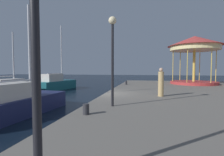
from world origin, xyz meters
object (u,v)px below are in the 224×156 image
(bollard_south, at_px, (86,109))
(bollard_center, at_px, (126,83))
(sailboat_red, at_px, (10,90))
(carousel, at_px, (194,48))
(person_mid_promenade, at_px, (161,83))
(sailboat_navy, at_px, (17,103))
(lamp_post_mid_promenade, at_px, (112,45))
(sailboat_teal, at_px, (56,84))

(bollard_south, relative_size, bollard_center, 1.00)
(bollard_center, bearing_deg, bollard_south, -89.91)
(sailboat_red, xyz_separation_m, bollard_center, (9.45, 5.84, 0.35))
(carousel, distance_m, person_mid_promenade, 11.21)
(sailboat_navy, relative_size, bollard_center, 15.40)
(sailboat_navy, height_order, bollard_south, sailboat_navy)
(person_mid_promenade, bearing_deg, bollard_center, 112.51)
(sailboat_red, distance_m, person_mid_promenade, 12.69)
(carousel, bearing_deg, sailboat_red, -154.12)
(sailboat_red, distance_m, bollard_center, 11.12)
(carousel, distance_m, lamp_post_mid_promenade, 14.87)
(lamp_post_mid_promenade, xyz_separation_m, person_mid_promenade, (2.40, 3.36, -1.96))
(lamp_post_mid_promenade, bearing_deg, sailboat_teal, 129.79)
(sailboat_teal, xyz_separation_m, person_mid_promenade, (11.54, -7.61, 0.87))
(sailboat_teal, bearing_deg, person_mid_promenade, -33.42)
(sailboat_navy, relative_size, person_mid_promenade, 3.46)
(sailboat_navy, bearing_deg, bollard_south, -21.63)
(lamp_post_mid_promenade, distance_m, bollard_south, 3.13)
(sailboat_teal, bearing_deg, lamp_post_mid_promenade, -50.21)
(sailboat_navy, xyz_separation_m, bollard_south, (4.54, -1.80, 0.31))
(sailboat_teal, distance_m, sailboat_red, 6.07)
(person_mid_promenade, bearing_deg, sailboat_red, 172.61)
(sailboat_navy, bearing_deg, person_mid_promenade, 22.67)
(sailboat_red, distance_m, lamp_post_mid_promenade, 11.69)
(sailboat_red, xyz_separation_m, carousel, (16.90, 8.20, 4.20))
(sailboat_teal, distance_m, person_mid_promenade, 13.85)
(sailboat_red, relative_size, bollard_center, 14.43)
(bollard_center, relative_size, person_mid_promenade, 0.22)
(sailboat_red, xyz_separation_m, bollard_south, (9.47, -6.61, 0.35))
(sailboat_red, relative_size, carousel, 0.99)
(bollard_south, bearing_deg, carousel, 63.37)
(sailboat_teal, relative_size, carousel, 1.34)
(bollard_south, relative_size, person_mid_promenade, 0.22)
(sailboat_teal, xyz_separation_m, carousel, (15.89, 2.21, 4.09))
(sailboat_teal, bearing_deg, bollard_center, -0.98)
(lamp_post_mid_promenade, relative_size, person_mid_promenade, 2.28)
(sailboat_teal, xyz_separation_m, lamp_post_mid_promenade, (9.14, -10.98, 2.84))
(sailboat_teal, distance_m, carousel, 16.55)
(person_mid_promenade, bearing_deg, lamp_post_mid_promenade, -125.45)
(bollard_center, bearing_deg, carousel, 17.56)
(sailboat_teal, height_order, person_mid_promenade, sailboat_teal)
(carousel, bearing_deg, sailboat_navy, -132.61)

